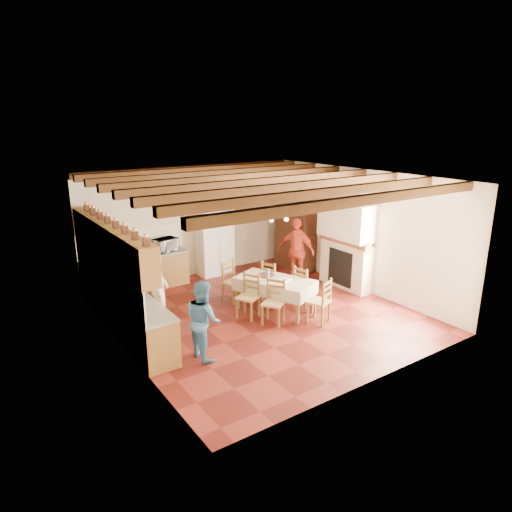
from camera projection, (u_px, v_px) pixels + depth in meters
The scene contains 31 objects.
floor at pixel (260, 314), 10.07m from camera, with size 6.00×6.50×0.02m, color #48110D.
ceiling at pixel (260, 177), 9.21m from camera, with size 6.00×6.50×0.02m, color white.
wall_back at pixel (191, 222), 12.22m from camera, with size 6.00×0.02×3.00m, color beige.
wall_front at pixel (380, 296), 7.06m from camera, with size 6.00×0.02×3.00m, color beige.
wall_left at pixel (120, 275), 8.02m from camera, with size 0.02×6.50×3.00m, color beige.
wall_right at pixel (360, 230), 11.26m from camera, with size 0.02×6.50×3.00m, color beige.
ceiling_beams at pixel (260, 182), 9.24m from camera, with size 6.00×6.30×0.16m, color #3A250E, non-canonical shape.
lower_cabinets_left at pixel (122, 308), 9.32m from camera, with size 0.60×4.30×0.86m, color brown.
lower_cabinets_back at pixel (143, 273), 11.45m from camera, with size 2.30×0.60×0.86m, color brown.
countertop_left at pixel (121, 287), 9.19m from camera, with size 0.62×4.30×0.04m, color slate.
countertop_back at pixel (141, 256), 11.32m from camera, with size 2.34×0.62×0.04m, color slate.
backsplash_left at pixel (105, 275), 8.95m from camera, with size 0.03×4.30×0.60m, color white.
backsplash_back at pixel (136, 241), 11.45m from camera, with size 2.30×0.03×0.60m, color white.
upper_cabinets at pixel (110, 242), 8.85m from camera, with size 0.35×4.20×0.70m, color brown.
fireplace at pixel (346, 234), 11.29m from camera, with size 0.56×1.60×2.80m, color beige, non-canonical shape.
wall_picture at pixel (240, 203), 12.93m from camera, with size 0.34×0.03×0.42m, color #301E18.
refrigerator at pixel (212, 240), 12.55m from camera, with size 0.95×0.78×1.90m, color white.
hutch at pixel (296, 227), 12.93m from camera, with size 0.56×1.33×2.42m, color #392212, non-canonical shape.
dining_table at pixel (275, 283), 10.08m from camera, with size 1.48×1.91×0.75m.
chandelier at pixel (276, 212), 9.62m from camera, with size 0.47×0.47×0.03m, color black.
chair_left_near at pixel (273, 302), 9.46m from camera, with size 0.42×0.40×0.96m, color brown, non-canonical shape.
chair_left_far at pixel (248, 297), 9.78m from camera, with size 0.42×0.40×0.96m, color brown, non-canonical shape.
chair_right_near at pixel (305, 286), 10.41m from camera, with size 0.42×0.40×0.96m, color brown, non-canonical shape.
chair_right_far at pixel (272, 280), 10.80m from camera, with size 0.42×0.40×0.96m, color brown, non-canonical shape.
chair_end_near at pixel (319, 301), 9.56m from camera, with size 0.42×0.40×0.96m, color brown, non-canonical shape.
chair_end_far at pixel (233, 281), 10.69m from camera, with size 0.42×0.40×0.96m, color brown, non-canonical shape.
person_man at pixel (158, 292), 8.95m from camera, with size 0.64×0.42×1.76m, color silver.
person_woman_blue at pixel (203, 319), 8.08m from camera, with size 0.70×0.55×1.45m, color teal.
person_woman_red at pixel (296, 251), 11.75m from camera, with size 1.02×0.42×1.74m, color #C53E28.
microwave at pixel (166, 245), 11.62m from camera, with size 0.59×0.40×0.32m, color silver.
fridge_vase at pixel (213, 200), 12.26m from camera, with size 0.31×0.31×0.32m, color #392212.
Camera 1 is at (-5.29, -7.62, 4.12)m, focal length 32.00 mm.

